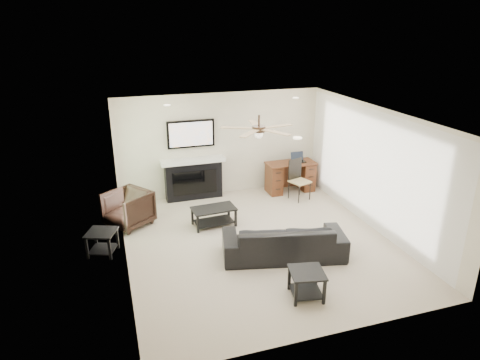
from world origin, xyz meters
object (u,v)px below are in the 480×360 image
Objects in this scene: coffee_table at (214,217)px; fireplace_unit at (193,161)px; sofa at (284,240)px; armchair at (128,209)px; desk at (290,177)px.

fireplace_unit is at bearing 89.33° from coffee_table.
armchair reaches higher than sofa.
armchair is 4.09m from desk.
fireplace_unit is at bearing -59.81° from sofa.
sofa is at bearing -64.43° from coffee_table.
sofa is 3.39m from fireplace_unit.
fireplace_unit reaches higher than sofa.
coffee_table is at bearing 36.10° from armchair.
sofa is at bearing -72.77° from fireplace_unit.
desk is at bearing 64.59° from armchair.
coffee_table is at bearing -150.75° from desk.
coffee_table is 0.47× the size of fireplace_unit.
sofa is 1.81× the size of desk.
coffee_table is (1.70, -0.55, -0.18)m from armchair.
armchair is at bearing -169.43° from desk.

